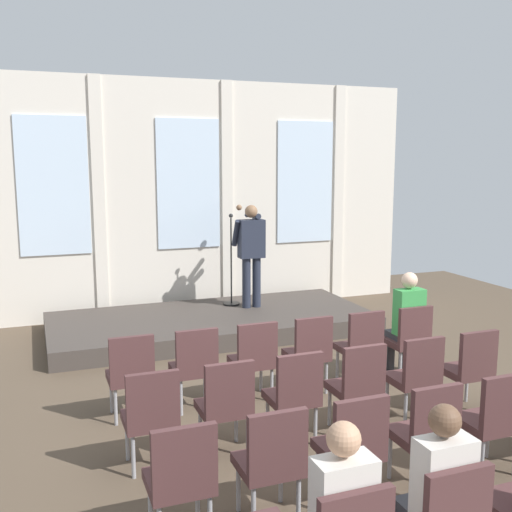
{
  "coord_description": "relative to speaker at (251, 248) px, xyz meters",
  "views": [
    {
      "loc": [
        -2.62,
        -5.13,
        2.74
      ],
      "look_at": [
        0.23,
        2.43,
        1.42
      ],
      "focal_mm": 42.23,
      "sensor_mm": 36.0,
      "label": 1
    }
  ],
  "objects": [
    {
      "name": "chair_r1_c3",
      "position": [
        -0.42,
        -4.24,
        -0.73
      ],
      "size": [
        0.46,
        0.44,
        0.94
      ],
      "color": "#99999E",
      "rests_on": "ground"
    },
    {
      "name": "chair_r1_c5",
      "position": [
        0.96,
        -4.24,
        -0.73
      ],
      "size": [
        0.46,
        0.44,
        0.94
      ],
      "color": "#99999E",
      "rests_on": "ground"
    },
    {
      "name": "chair_r1_c2",
      "position": [
        -1.11,
        -4.24,
        -0.73
      ],
      "size": [
        0.46,
        0.44,
        0.94
      ],
      "color": "#99999E",
      "rests_on": "ground"
    },
    {
      "name": "stage_platform",
      "position": [
        -0.76,
        -0.27,
        -1.13
      ],
      "size": [
        5.03,
        2.23,
        0.27
      ],
      "primitive_type": "cube",
      "color": "#3F3833",
      "rests_on": "ground"
    },
    {
      "name": "chair_r2_c4",
      "position": [
        0.27,
        -5.36,
        -0.73
      ],
      "size": [
        0.46,
        0.44,
        0.94
      ],
      "color": "#99999E",
      "rests_on": "ground"
    },
    {
      "name": "chair_r0_c1",
      "position": [
        -1.8,
        -3.12,
        -0.73
      ],
      "size": [
        0.46,
        0.44,
        0.94
      ],
      "color": "#99999E",
      "rests_on": "ground"
    },
    {
      "name": "chair_r0_c2",
      "position": [
        -1.11,
        -3.12,
        -0.73
      ],
      "size": [
        0.46,
        0.44,
        0.94
      ],
      "color": "#99999E",
      "rests_on": "ground"
    },
    {
      "name": "rear_partition",
      "position": [
        -0.73,
        1.14,
        0.79
      ],
      "size": [
        8.41,
        0.14,
        4.08
      ],
      "color": "silver",
      "rests_on": "ground"
    },
    {
      "name": "audience_r3_c1",
      "position": [
        -1.8,
        -6.39,
        -0.55
      ],
      "size": [
        0.36,
        0.39,
        1.28
      ],
      "color": "#2D2D33",
      "rests_on": "ground"
    },
    {
      "name": "chair_r1_c1",
      "position": [
        -1.8,
        -4.24,
        -0.73
      ],
      "size": [
        0.46,
        0.44,
        0.94
      ],
      "color": "#99999E",
      "rests_on": "ground"
    },
    {
      "name": "chair_r2_c2",
      "position": [
        -1.11,
        -5.36,
        -0.73
      ],
      "size": [
        0.46,
        0.44,
        0.94
      ],
      "color": "#99999E",
      "rests_on": "ground"
    },
    {
      "name": "chair_r1_c0",
      "position": [
        -2.49,
        -4.24,
        -0.73
      ],
      "size": [
        0.46,
        0.44,
        0.94
      ],
      "color": "#99999E",
      "rests_on": "ground"
    },
    {
      "name": "chair_r0_c3",
      "position": [
        -0.42,
        -3.12,
        -0.73
      ],
      "size": [
        0.46,
        0.44,
        0.94
      ],
      "color": "#99999E",
      "rests_on": "ground"
    },
    {
      "name": "chair_r2_c3",
      "position": [
        -0.42,
        -5.36,
        -0.73
      ],
      "size": [
        0.46,
        0.44,
        0.94
      ],
      "color": "#99999E",
      "rests_on": "ground"
    },
    {
      "name": "speaker",
      "position": [
        0.0,
        0.0,
        0.0
      ],
      "size": [
        0.5,
        0.69,
        1.71
      ],
      "color": "#232838",
      "rests_on": "stage_platform"
    },
    {
      "name": "chair_r0_c4",
      "position": [
        0.27,
        -3.12,
        -0.73
      ],
      "size": [
        0.46,
        0.44,
        0.94
      ],
      "color": "#99999E",
      "rests_on": "ground"
    },
    {
      "name": "mic_stand",
      "position": [
        -0.26,
        0.26,
        -0.66
      ],
      "size": [
        0.28,
        0.28,
        1.56
      ],
      "color": "black",
      "rests_on": "stage_platform"
    },
    {
      "name": "audience_r0_c5",
      "position": [
        0.96,
        -3.04,
        -0.52
      ],
      "size": [
        0.36,
        0.39,
        1.35
      ],
      "color": "#2D2D33",
      "rests_on": "ground"
    },
    {
      "name": "chair_r0_c0",
      "position": [
        -2.49,
        -3.12,
        -0.73
      ],
      "size": [
        0.46,
        0.44,
        0.94
      ],
      "color": "#99999E",
      "rests_on": "ground"
    },
    {
      "name": "audience_r3_c2",
      "position": [
        -1.11,
        -6.39,
        -0.55
      ],
      "size": [
        0.36,
        0.39,
        1.28
      ],
      "color": "#2D2D33",
      "rests_on": "ground"
    },
    {
      "name": "chair_r1_c4",
      "position": [
        0.27,
        -4.24,
        -0.73
      ],
      "size": [
        0.46,
        0.44,
        0.94
      ],
      "color": "#99999E",
      "rests_on": "ground"
    },
    {
      "name": "ground_plane",
      "position": [
        -0.76,
        -4.09,
        -1.26
      ],
      "size": [
        13.61,
        13.61,
        0.0
      ],
      "primitive_type": "plane",
      "color": "brown"
    },
    {
      "name": "chair_r2_c1",
      "position": [
        -1.8,
        -5.36,
        -0.73
      ],
      "size": [
        0.46,
        0.44,
        0.94
      ],
      "color": "#99999E",
      "rests_on": "ground"
    },
    {
      "name": "chair_r2_c0",
      "position": [
        -2.49,
        -5.36,
        -0.73
      ],
      "size": [
        0.46,
        0.44,
        0.94
      ],
      "color": "#99999E",
      "rests_on": "ground"
    },
    {
      "name": "chair_r0_c5",
      "position": [
        0.96,
        -3.12,
        -0.73
      ],
      "size": [
        0.46,
        0.44,
        0.94
      ],
      "color": "#99999E",
      "rests_on": "ground"
    }
  ]
}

